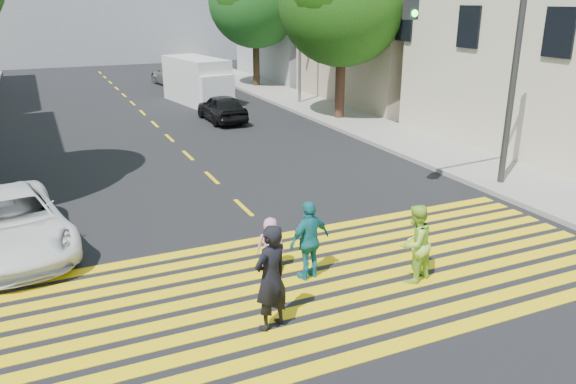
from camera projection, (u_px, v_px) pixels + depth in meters
ground at (355, 312)px, 10.33m from camera, size 120.00×120.00×0.00m
sidewalk_right at (348, 119)px, 26.54m from camera, size 3.00×60.00×0.15m
crosswalk at (323, 282)px, 11.43m from camera, size 13.40×5.30×0.01m
lane_line at (137, 108)px, 29.73m from camera, size 0.12×34.40×0.01m
building_right_tan at (417, 8)px, 30.90m from camera, size 10.00×10.00×10.00m
building_right_grey at (324, 6)px, 40.39m from camera, size 10.00×10.00×10.00m
pedestrian_man at (271, 278)px, 9.55m from camera, size 0.82×0.68×1.93m
pedestrian_woman at (415, 244)px, 11.24m from camera, size 0.94×0.82×1.63m
pedestrian_child at (271, 245)px, 11.67m from camera, size 0.67×0.52×1.21m
pedestrian_extra at (310, 240)px, 11.33m from camera, size 1.06×0.64×1.68m
white_sedan at (10, 223)px, 12.67m from camera, size 3.00×5.15×1.35m
dark_car_near at (222, 108)px, 26.22m from camera, size 1.59×3.81×1.29m
silver_car at (175, 75)px, 37.19m from camera, size 2.59×5.09×1.41m
dark_car_parked at (208, 78)px, 35.85m from camera, size 1.94×4.27×1.36m
white_van at (199, 82)px, 30.68m from camera, size 2.71×5.42×2.44m
traffic_signal at (488, 50)px, 15.38m from camera, size 4.35×0.71×6.39m
street_lamp at (297, 12)px, 29.00m from camera, size 1.91×0.40×8.44m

